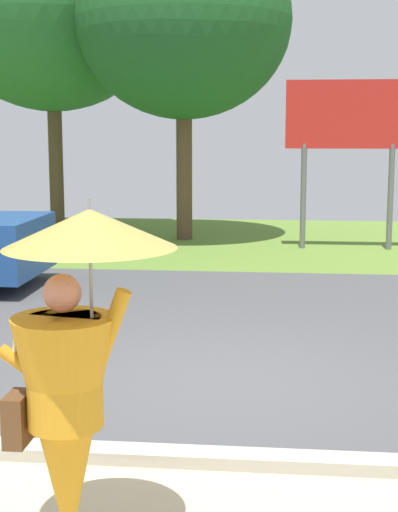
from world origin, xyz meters
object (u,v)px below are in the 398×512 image
object	(u,v)px
roadside_billboard	(349,127)
tree_left_far	(184,21)
tree_right_mid	(51,7)
monk_pedestrian	(71,378)

from	to	relation	value
roadside_billboard	tree_left_far	distance (m)	4.38
roadside_billboard	tree_right_mid	world-z (taller)	tree_right_mid
monk_pedestrian	tree_right_mid	xyz separation A→B (m)	(-4.48, 15.13, 4.38)
tree_right_mid	monk_pedestrian	bearing A→B (deg)	-73.50
monk_pedestrian	roadside_billboard	xyz separation A→B (m)	(2.58, 12.24, 1.46)
roadside_billboard	tree_left_far	xyz separation A→B (m)	(-3.56, 1.10, 2.31)
monk_pedestrian	tree_right_mid	world-z (taller)	tree_right_mid
roadside_billboard	tree_right_mid	bearing A→B (deg)	157.74
monk_pedestrian	tree_right_mid	size ratio (longest dim) A/B	0.27
roadside_billboard	monk_pedestrian	bearing A→B (deg)	-101.91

